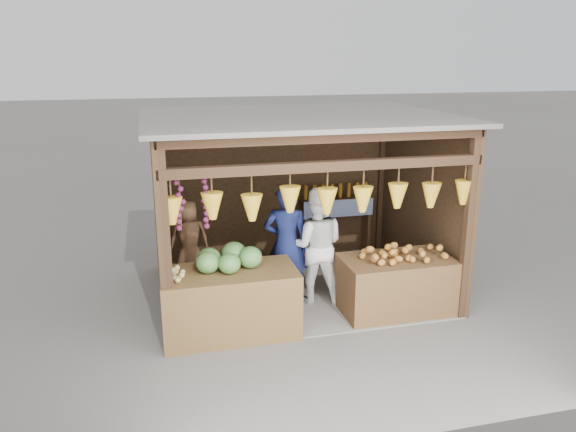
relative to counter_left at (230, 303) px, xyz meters
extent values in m
plane|color=#514F49|center=(1.18, 1.12, -0.43)|extent=(80.00, 80.00, 0.00)
cube|color=slate|center=(1.18, 1.12, -0.42)|extent=(4.00, 3.00, 0.02)
cube|color=black|center=(1.18, 2.62, 0.87)|extent=(4.00, 0.06, 2.60)
cube|color=black|center=(-0.82, 1.12, 0.87)|extent=(0.06, 3.00, 2.60)
cube|color=black|center=(3.18, 1.12, 0.87)|extent=(0.06, 3.00, 2.60)
cube|color=#605B54|center=(1.18, 1.12, 2.20)|extent=(4.30, 3.30, 0.06)
cube|color=black|center=(-0.76, -0.32, 0.87)|extent=(0.11, 0.11, 2.60)
cube|color=black|center=(3.12, -0.32, 0.87)|extent=(0.11, 0.11, 2.60)
cube|color=black|center=(-0.76, 2.56, 0.87)|extent=(0.11, 0.11, 2.60)
cube|color=black|center=(3.12, 2.56, 0.87)|extent=(0.11, 0.11, 2.60)
cube|color=black|center=(1.18, -0.32, 1.77)|extent=(4.00, 0.12, 0.12)
cube|color=black|center=(1.18, -0.32, 2.11)|extent=(4.00, 0.12, 0.12)
cube|color=#382314|center=(2.23, 2.42, 0.62)|extent=(1.25, 0.30, 0.05)
cube|color=#382314|center=(1.65, 2.42, 0.10)|extent=(0.05, 0.28, 1.05)
cube|color=#382314|center=(2.82, 2.42, 0.10)|extent=(0.05, 0.28, 1.05)
cube|color=blue|center=(2.23, 2.26, 0.49)|extent=(1.25, 0.02, 0.30)
cube|color=#51391B|center=(0.00, 0.00, 0.00)|extent=(1.71, 0.85, 0.86)
cube|color=#482E18|center=(2.33, 0.08, -0.03)|extent=(1.52, 0.85, 0.79)
cube|color=black|center=(-0.39, 1.23, -0.26)|extent=(0.35, 0.35, 0.33)
imported|color=#131A48|center=(0.93, 0.74, 0.45)|extent=(0.74, 0.60, 1.76)
imported|color=white|center=(1.36, 0.70, 0.42)|extent=(0.99, 0.87, 1.70)
imported|color=brown|center=(-0.39, 1.23, 0.49)|extent=(0.57, 0.38, 1.17)
camera|label=1|loc=(-0.87, -6.54, 3.05)|focal=35.00mm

